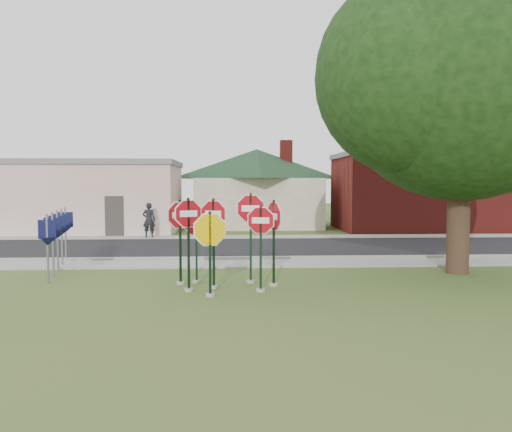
{
  "coord_description": "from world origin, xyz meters",
  "views": [
    {
      "loc": [
        0.28,
        -11.99,
        2.86
      ],
      "look_at": [
        0.97,
        2.0,
        1.95
      ],
      "focal_mm": 35.0,
      "sensor_mm": 36.0,
      "label": 1
    }
  ],
  "objects_px": {
    "stop_sign_center": "(214,231)",
    "stop_sign_yellow": "(210,242)",
    "oak_tree": "(462,69)",
    "pedestrian": "(149,220)",
    "stop_sign_left": "(188,231)"
  },
  "relations": [
    {
      "from": "stop_sign_yellow",
      "to": "oak_tree",
      "type": "xyz_separation_m",
      "value": [
        7.76,
        2.94,
        5.04
      ]
    },
    {
      "from": "stop_sign_left",
      "to": "pedestrian",
      "type": "bearing_deg",
      "value": 103.73
    },
    {
      "from": "oak_tree",
      "to": "pedestrian",
      "type": "relative_size",
      "value": 6.51
    },
    {
      "from": "stop_sign_center",
      "to": "oak_tree",
      "type": "height_order",
      "value": "oak_tree"
    },
    {
      "from": "stop_sign_center",
      "to": "stop_sign_yellow",
      "type": "xyz_separation_m",
      "value": [
        -0.06,
        -0.99,
        -0.19
      ]
    },
    {
      "from": "stop_sign_yellow",
      "to": "stop_sign_left",
      "type": "xyz_separation_m",
      "value": [
        -0.59,
        0.63,
        0.22
      ]
    },
    {
      "from": "stop_sign_left",
      "to": "stop_sign_yellow",
      "type": "bearing_deg",
      "value": -46.91
    },
    {
      "from": "stop_sign_yellow",
      "to": "stop_sign_left",
      "type": "distance_m",
      "value": 0.9
    },
    {
      "from": "stop_sign_center",
      "to": "stop_sign_yellow",
      "type": "distance_m",
      "value": 1.01
    },
    {
      "from": "stop_sign_center",
      "to": "stop_sign_left",
      "type": "bearing_deg",
      "value": -151.53
    },
    {
      "from": "stop_sign_left",
      "to": "stop_sign_center",
      "type": "bearing_deg",
      "value": 28.47
    },
    {
      "from": "stop_sign_yellow",
      "to": "oak_tree",
      "type": "relative_size",
      "value": 0.19
    },
    {
      "from": "stop_sign_yellow",
      "to": "pedestrian",
      "type": "bearing_deg",
      "value": 105.46
    },
    {
      "from": "stop_sign_center",
      "to": "stop_sign_yellow",
      "type": "height_order",
      "value": "stop_sign_center"
    },
    {
      "from": "oak_tree",
      "to": "pedestrian",
      "type": "height_order",
      "value": "oak_tree"
    }
  ]
}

